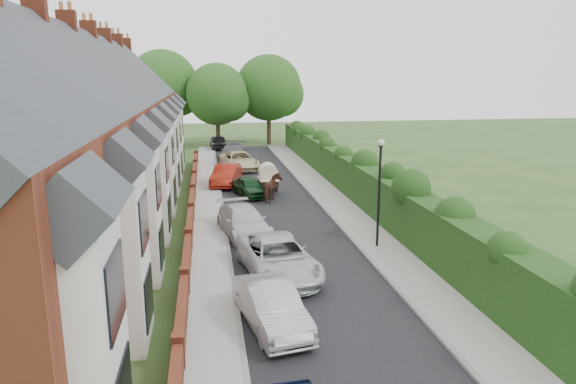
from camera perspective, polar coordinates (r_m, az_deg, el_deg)
name	(u,v)px	position (r m, az deg, el deg)	size (l,w,h in m)	color
ground	(326,286)	(20.21, 4.26, -10.41)	(140.00, 140.00, 0.00)	#2D4C1E
road	(275,213)	(30.36, -1.45, -2.34)	(6.00, 58.00, 0.02)	black
pavement_hedge_side	(342,209)	(31.15, 6.05, -1.92)	(2.20, 58.00, 0.12)	gray
pavement_house_side	(209,215)	(30.10, -8.74, -2.52)	(1.70, 58.00, 0.12)	gray
kerb_hedge_side	(325,210)	(30.89, 4.17, -2.00)	(0.18, 58.00, 0.13)	gray
kerb_house_side	(223,214)	(30.11, -7.22, -2.46)	(0.18, 58.00, 0.13)	gray
hedge	(372,183)	(31.31, 9.30, 0.96)	(2.10, 58.00, 2.85)	black
terrace_row	(80,144)	(28.97, -22.07, 4.99)	(9.05, 40.50, 11.50)	brown
garden_wall_row	(191,213)	(29.04, -10.72, -2.35)	(0.35, 40.35, 1.10)	maroon
lamppost	(380,180)	(23.84, 10.14, 1.35)	(0.32, 0.32, 5.16)	black
tree_far_left	(220,96)	(58.18, -7.55, 10.55)	(7.14, 6.80, 9.29)	#332316
tree_far_right	(272,90)	(60.64, -1.81, 11.31)	(7.98, 7.60, 10.31)	#332316
tree_far_back	(167,87)	(61.27, -13.34, 11.28)	(8.40, 8.00, 10.82)	#332316
car_silver_a	(271,306)	(16.92, -1.88, -12.54)	(1.52, 4.36, 1.44)	#97989C
car_silver_b	(278,257)	(20.91, -1.13, -7.29)	(2.56, 5.56, 1.54)	silver
car_white	(244,222)	(26.13, -4.94, -3.29)	(2.03, 4.99, 1.45)	silver
car_green	(250,187)	(34.50, -4.29, 0.58)	(1.52, 3.79, 1.29)	#103819
car_red	(226,175)	(38.07, -6.88, 1.88)	(1.64, 4.69, 1.55)	maroon
car_beige	(239,161)	(44.45, -5.43, 3.49)	(2.55, 5.53, 1.54)	beige
car_grey	(233,152)	(49.61, -6.16, 4.46)	(2.17, 5.34, 1.55)	#4C4D53
car_black	(219,142)	(57.11, -7.71, 5.51)	(1.79, 4.45, 1.52)	black
horse	(272,188)	(32.87, -1.74, 0.40)	(0.95, 2.08, 1.76)	#442419
horse_cart	(268,176)	(34.98, -2.22, 1.74)	(1.34, 2.96, 2.14)	black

